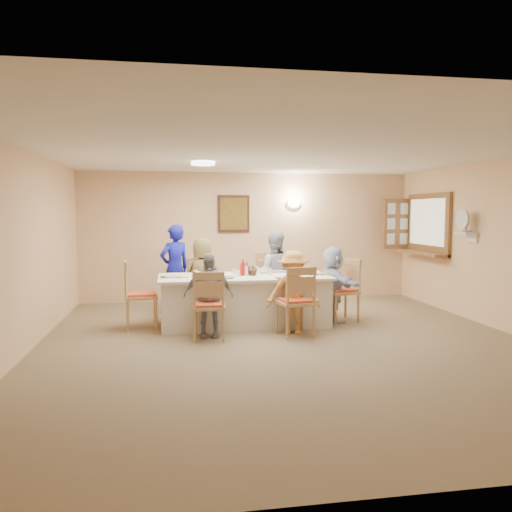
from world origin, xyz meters
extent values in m
plane|color=#74634A|center=(0.00, 0.00, 0.00)|extent=(7.00, 7.00, 0.00)
plane|color=#E8BE8E|center=(0.00, 3.50, 1.25)|extent=(6.50, 0.00, 6.50)
plane|color=#E8BE8E|center=(0.00, -3.50, 1.25)|extent=(6.50, 0.00, 6.50)
plane|color=#E8BE8E|center=(-3.25, 0.00, 1.25)|extent=(0.00, 7.00, 7.00)
plane|color=white|center=(0.00, 0.00, 2.50)|extent=(7.00, 7.00, 0.00)
cube|color=#3D2315|center=(-0.30, 3.47, 1.70)|extent=(0.62, 0.04, 0.72)
cube|color=black|center=(-0.30, 3.45, 1.70)|extent=(0.52, 0.02, 0.62)
ellipsoid|color=white|center=(0.90, 3.44, 1.90)|extent=(0.26, 0.09, 0.18)
cylinder|color=white|center=(-1.00, 1.50, 2.47)|extent=(0.36, 0.36, 0.05)
cube|color=brown|center=(3.21, 2.40, 1.50)|extent=(0.06, 1.50, 1.15)
cube|color=brown|center=(3.09, 2.40, 0.97)|extent=(0.30, 1.50, 0.05)
cube|color=brown|center=(2.95, 3.16, 1.50)|extent=(0.55, 0.04, 1.00)
cube|color=white|center=(3.13, 1.05, 1.40)|extent=(0.22, 0.36, 0.03)
cube|color=silver|center=(-0.40, 1.29, 0.38)|extent=(2.60, 1.10, 0.76)
imported|color=brown|center=(-1.00, 1.97, 0.66)|extent=(0.77, 0.62, 1.32)
imported|color=#ACADC1|center=(0.20, 1.97, 0.70)|extent=(0.90, 0.81, 1.41)
imported|color=gray|center=(-1.00, 0.61, 0.58)|extent=(0.70, 0.33, 1.17)
imported|color=#EDA150|center=(0.20, 0.61, 0.59)|extent=(0.92, 0.71, 1.19)
imported|color=silver|center=(1.02, 1.29, 0.60)|extent=(1.22, 0.69, 1.20)
imported|color=#161CAA|center=(-1.45, 2.44, 0.76)|extent=(0.87, 0.84, 1.52)
cube|color=#472B19|center=(-1.00, 0.87, 0.76)|extent=(0.37, 0.27, 0.01)
cylinder|color=white|center=(-1.00, 0.87, 0.77)|extent=(0.23, 0.23, 0.01)
cube|color=yellow|center=(-0.82, 0.82, 0.77)|extent=(0.14, 0.14, 0.01)
cube|color=#472B19|center=(0.20, 0.87, 0.76)|extent=(0.37, 0.27, 0.01)
cylinder|color=white|center=(0.20, 0.87, 0.77)|extent=(0.22, 0.22, 0.01)
cube|color=yellow|center=(0.38, 0.82, 0.77)|extent=(0.13, 0.13, 0.01)
cube|color=#472B19|center=(-1.00, 1.71, 0.76)|extent=(0.36, 0.27, 0.01)
cylinder|color=white|center=(-1.00, 1.71, 0.77)|extent=(0.25, 0.25, 0.02)
cube|color=yellow|center=(-0.82, 1.66, 0.77)|extent=(0.15, 0.15, 0.01)
cube|color=#472B19|center=(0.20, 1.71, 0.76)|extent=(0.37, 0.27, 0.01)
cylinder|color=white|center=(0.20, 1.71, 0.77)|extent=(0.24, 0.24, 0.01)
cube|color=yellow|center=(0.38, 1.66, 0.77)|extent=(0.14, 0.14, 0.01)
cube|color=#472B19|center=(-1.50, 1.29, 0.76)|extent=(0.33, 0.25, 0.01)
cylinder|color=white|center=(-1.50, 1.29, 0.77)|extent=(0.25, 0.25, 0.02)
cube|color=yellow|center=(-1.32, 1.24, 0.77)|extent=(0.14, 0.14, 0.01)
cube|color=#472B19|center=(0.72, 1.29, 0.76)|extent=(0.37, 0.28, 0.01)
cylinder|color=white|center=(0.72, 1.29, 0.77)|extent=(0.23, 0.23, 0.01)
cube|color=yellow|center=(0.90, 1.24, 0.77)|extent=(0.15, 0.15, 0.01)
imported|color=white|center=(-1.16, 0.94, 0.80)|extent=(0.15, 0.15, 0.09)
imported|color=white|center=(0.04, 1.81, 0.81)|extent=(0.16, 0.16, 0.09)
imported|color=white|center=(-0.68, 1.02, 0.79)|extent=(0.36, 0.36, 0.05)
imported|color=white|center=(-0.05, 1.57, 0.79)|extent=(0.29, 0.29, 0.06)
imported|color=red|center=(-0.42, 1.30, 0.89)|extent=(0.13, 0.13, 0.26)
imported|color=#38220F|center=(-0.34, 1.37, 0.86)|extent=(0.15, 0.15, 0.19)
imported|color=#38220F|center=(-0.27, 1.27, 0.84)|extent=(0.14, 0.14, 0.15)
cylinder|color=silver|center=(-0.55, 1.34, 0.82)|extent=(0.07, 0.07, 0.10)
camera|label=1|loc=(-1.46, -6.22, 1.73)|focal=35.00mm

